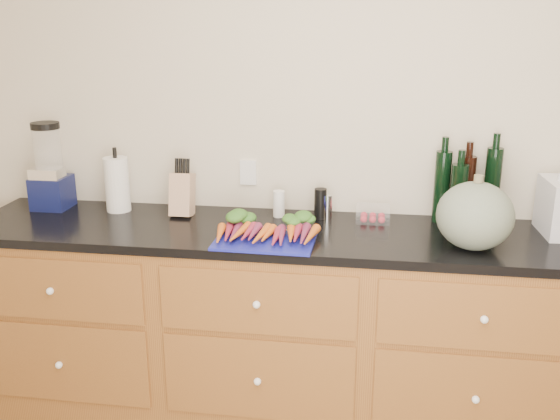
% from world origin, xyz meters
% --- Properties ---
extents(wall_back, '(4.10, 0.05, 2.60)m').
position_xyz_m(wall_back, '(0.00, 1.62, 1.30)').
color(wall_back, beige).
rests_on(wall_back, ground).
extents(cabinets, '(3.60, 0.64, 0.90)m').
position_xyz_m(cabinets, '(0.00, 1.30, 0.45)').
color(cabinets, brown).
rests_on(cabinets, ground).
extents(countertop, '(3.64, 0.62, 0.04)m').
position_xyz_m(countertop, '(0.00, 1.30, 0.92)').
color(countertop, black).
rests_on(countertop, cabinets).
extents(cutting_board, '(0.42, 0.32, 0.01)m').
position_xyz_m(cutting_board, '(-0.44, 1.14, 0.95)').
color(cutting_board, navy).
rests_on(cutting_board, countertop).
extents(carrots, '(0.42, 0.29, 0.06)m').
position_xyz_m(carrots, '(-0.44, 1.17, 0.97)').
color(carrots, orange).
rests_on(carrots, cutting_board).
extents(squash, '(0.31, 0.31, 0.28)m').
position_xyz_m(squash, '(0.41, 1.18, 1.08)').
color(squash, '#536151').
rests_on(squash, countertop).
extents(blender_appliance, '(0.17, 0.17, 0.42)m').
position_xyz_m(blender_appliance, '(-1.56, 1.46, 1.13)').
color(blender_appliance, '#0E1442').
rests_on(blender_appliance, countertop).
extents(paper_towel, '(0.12, 0.12, 0.26)m').
position_xyz_m(paper_towel, '(-1.22, 1.46, 1.07)').
color(paper_towel, white).
rests_on(paper_towel, countertop).
extents(knife_block, '(0.10, 0.10, 0.20)m').
position_xyz_m(knife_block, '(-0.89, 1.44, 1.04)').
color(knife_block, tan).
rests_on(knife_block, countertop).
extents(grinder_salt, '(0.05, 0.05, 0.12)m').
position_xyz_m(grinder_salt, '(-0.43, 1.48, 1.00)').
color(grinder_salt, white).
rests_on(grinder_salt, countertop).
extents(grinder_pepper, '(0.06, 0.06, 0.14)m').
position_xyz_m(grinder_pepper, '(-0.24, 1.48, 1.01)').
color(grinder_pepper, black).
rests_on(grinder_pepper, countertop).
extents(canister_chrome, '(0.05, 0.05, 0.12)m').
position_xyz_m(canister_chrome, '(-0.20, 1.48, 1.00)').
color(canister_chrome, silver).
rests_on(canister_chrome, countertop).
extents(tomato_box, '(0.15, 0.12, 0.07)m').
position_xyz_m(tomato_box, '(0.01, 1.47, 0.98)').
color(tomato_box, white).
rests_on(tomato_box, countertop).
extents(bottles, '(0.29, 0.15, 0.35)m').
position_xyz_m(bottles, '(0.41, 1.51, 1.10)').
color(bottles, black).
rests_on(bottles, countertop).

